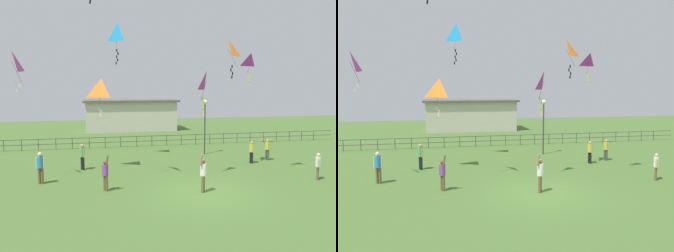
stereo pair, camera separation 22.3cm
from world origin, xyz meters
TOP-DOWN VIEW (x-y plane):
  - ground_plane at (0.00, 0.00)m, footprint 80.00×80.00m
  - lamppost at (3.14, 9.50)m, footprint 0.36×0.36m
  - person_0 at (5.28, 5.75)m, footprint 0.28×0.45m
  - person_1 at (7.02, 1.03)m, footprint 0.31×0.39m
  - person_2 at (-0.03, 0.23)m, footprint 0.39×0.46m
  - person_3 at (-6.04, 6.29)m, footprint 0.32×0.43m
  - person_4 at (-8.16, 3.52)m, footprint 0.50×0.32m
  - person_5 at (-4.77, 1.47)m, footprint 0.36×0.48m
  - person_6 at (6.84, 6.42)m, footprint 0.35×0.46m
  - kite_0 at (3.20, 5.20)m, footprint 1.16×1.13m
  - kite_1 at (-9.42, 4.07)m, footprint 0.82×1.04m
  - kite_2 at (-3.49, 9.20)m, footprint 0.99×0.82m
  - kite_4 at (-4.77, 6.39)m, footprint 1.25×1.01m
  - kite_6 at (7.88, 11.55)m, footprint 1.24×0.86m
  - kite_7 at (1.00, 2.96)m, footprint 0.73×0.77m
  - waterfront_railing at (-0.32, 14.00)m, footprint 36.02×0.06m
  - pavilion_building at (-0.87, 26.00)m, footprint 11.27×5.09m

SIDE VIEW (x-z plane):
  - ground_plane at x=0.00m, z-range 0.00..0.00m
  - waterfront_railing at x=-0.32m, z-range 0.15..1.10m
  - person_1 at x=7.02m, z-range 0.11..1.65m
  - person_0 at x=5.28m, z-range 0.12..1.65m
  - person_6 at x=6.84m, z-range 0.00..1.79m
  - person_5 at x=-4.77m, z-range 0.00..1.85m
  - person_3 at x=-6.04m, z-range 0.12..1.78m
  - person_2 at x=-0.03m, z-range 0.00..1.97m
  - person_4 at x=-8.16m, z-range 0.13..1.87m
  - pavilion_building at x=-0.87m, z-range 0.02..3.73m
  - lamppost at x=3.14m, z-range 0.98..5.24m
  - kite_4 at x=-4.77m, z-range 3.78..6.32m
  - kite_7 at x=1.00m, z-range 4.19..6.72m
  - kite_1 at x=-9.42m, z-range 5.42..7.57m
  - kite_6 at x=7.88m, z-range 6.14..8.76m
  - kite_0 at x=3.20m, z-range 6.35..8.76m
  - kite_2 at x=-3.49m, z-range 7.52..10.43m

